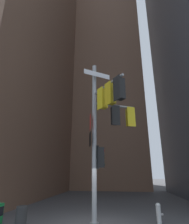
% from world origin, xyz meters
% --- Properties ---
extents(building_mid_block, '(17.53, 17.53, 45.22)m').
position_xyz_m(building_mid_block, '(-3.89, 24.47, 22.61)').
color(building_mid_block, brown).
rests_on(building_mid_block, ground).
extents(signal_pole_assembly, '(2.68, 3.37, 8.27)m').
position_xyz_m(signal_pole_assembly, '(0.66, -0.21, 4.85)').
color(signal_pole_assembly, '#9EA0A3').
rests_on(signal_pole_assembly, ground).
extents(fire_hydrant, '(0.33, 0.23, 0.90)m').
position_xyz_m(fire_hydrant, '(3.00, 0.93, 0.47)').
color(fire_hydrant, silver).
rests_on(fire_hydrant, ground).
extents(trash_bin, '(0.48, 0.48, 0.91)m').
position_xyz_m(trash_bin, '(-3.05, -0.98, 0.46)').
color(trash_bin, '#2D2D2D').
rests_on(trash_bin, ground).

